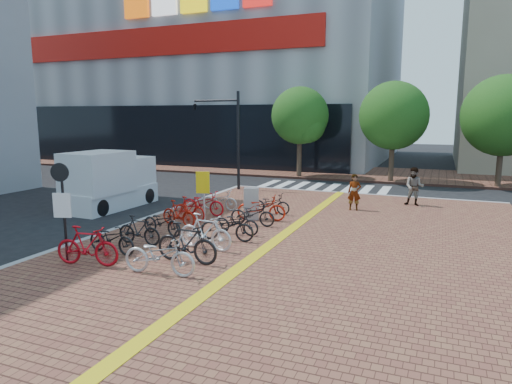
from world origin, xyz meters
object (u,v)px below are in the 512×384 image
at_px(bike_1, 112,238).
at_px(bike_5, 189,209).
at_px(bike_3, 162,222).
at_px(pedestrian_b, 414,187).
at_px(bike_4, 179,213).
at_px(bike_8, 159,255).
at_px(bike_6, 203,203).
at_px(box_truck, 109,181).
at_px(bike_12, 236,222).
at_px(bike_9, 187,243).
at_px(bike_7, 220,200).
at_px(bike_15, 271,204).
at_px(traffic_light_pole, 218,122).
at_px(bike_2, 139,230).
at_px(pedestrian_a, 354,192).
at_px(bike_13, 252,214).
at_px(notice_sign, 62,200).
at_px(bike_0, 87,246).
at_px(bike_11, 227,226).
at_px(bike_14, 261,208).
at_px(utility_box, 251,204).
at_px(bike_10, 205,232).
at_px(yellow_sign, 203,187).

bearing_deg(bike_1, bike_5, 6.08).
bearing_deg(bike_3, pedestrian_b, -30.79).
xyz_separation_m(bike_4, bike_8, (2.35, -4.73, 0.05)).
height_order(bike_6, box_truck, box_truck).
bearing_deg(bike_12, bike_9, 179.91).
bearing_deg(box_truck, bike_3, -34.73).
bearing_deg(bike_7, box_truck, 99.86).
height_order(bike_15, traffic_light_pole, traffic_light_pole).
distance_m(bike_2, pedestrian_a, 9.62).
distance_m(bike_6, bike_13, 2.73).
relative_size(bike_13, notice_sign, 0.62).
bearing_deg(bike_13, bike_1, 149.28).
bearing_deg(bike_2, bike_3, 0.59).
xyz_separation_m(bike_0, bike_7, (0.00, 8.06, -0.12)).
xyz_separation_m(bike_3, box_truck, (-5.26, 3.65, 0.64)).
relative_size(bike_8, bike_11, 1.10).
bearing_deg(bike_14, notice_sign, 143.92).
height_order(bike_5, bike_14, bike_14).
bearing_deg(bike_7, bike_1, 179.12).
bearing_deg(bike_2, bike_8, -133.50).
height_order(bike_11, notice_sign, notice_sign).
xyz_separation_m(bike_11, pedestrian_a, (2.97, 6.52, 0.30)).
xyz_separation_m(bike_6, notice_sign, (-0.67, -6.79, 1.26)).
relative_size(bike_9, bike_11, 1.05).
bearing_deg(bike_13, bike_14, -1.88).
xyz_separation_m(bike_1, bike_15, (2.48, 6.94, -0.02)).
xyz_separation_m(bike_13, utility_box, (-0.46, 0.98, 0.17)).
bearing_deg(bike_2, bike_10, -81.95).
bearing_deg(bike_4, bike_13, -55.45).
relative_size(bike_7, bike_14, 0.86).
bearing_deg(traffic_light_pole, box_truck, -110.89).
distance_m(bike_9, notice_sign, 3.63).
bearing_deg(bike_12, bike_1, 143.13).
bearing_deg(bike_9, bike_10, 6.93).
relative_size(bike_3, utility_box, 1.36).
bearing_deg(pedestrian_a, bike_0, -129.23).
bearing_deg(box_truck, bike_7, 9.62).
relative_size(bike_14, notice_sign, 0.69).
xyz_separation_m(bike_0, bike_8, (2.25, 0.13, -0.03)).
bearing_deg(bike_0, bike_5, -8.80).
xyz_separation_m(bike_9, yellow_sign, (-1.99, 4.64, 0.78)).
xyz_separation_m(bike_8, utility_box, (-0.28, 6.79, 0.10)).
relative_size(pedestrian_b, yellow_sign, 0.90).
xyz_separation_m(bike_5, bike_14, (2.60, 1.07, 0.04)).
relative_size(bike_14, bike_15, 1.15).
xyz_separation_m(bike_4, bike_5, (-0.08, 0.93, -0.01)).
distance_m(bike_1, bike_2, 1.10).
xyz_separation_m(bike_9, bike_10, (-0.12, 1.30, -0.01)).
height_order(bike_11, box_truck, box_truck).
bearing_deg(bike_1, pedestrian_b, -30.02).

